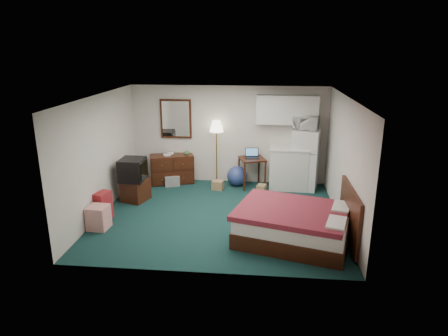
# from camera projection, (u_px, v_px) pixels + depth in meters

# --- Properties ---
(floor) EXTENTS (5.00, 4.50, 0.01)m
(floor) POSITION_uv_depth(u_px,v_px,m) (219.00, 215.00, 8.47)
(floor) COLOR #122E2D
(floor) RESTS_ON ground
(ceiling) EXTENTS (5.00, 4.50, 0.01)m
(ceiling) POSITION_uv_depth(u_px,v_px,m) (219.00, 97.00, 7.74)
(ceiling) COLOR beige
(ceiling) RESTS_ON walls
(walls) EXTENTS (5.01, 4.51, 2.50)m
(walls) POSITION_uv_depth(u_px,v_px,m) (219.00, 159.00, 8.11)
(walls) COLOR beige
(walls) RESTS_ON floor
(mirror) EXTENTS (0.80, 0.06, 1.00)m
(mirror) POSITION_uv_depth(u_px,v_px,m) (176.00, 119.00, 10.22)
(mirror) COLOR white
(mirror) RESTS_ON walls
(upper_cabinets) EXTENTS (1.50, 0.35, 0.70)m
(upper_cabinets) POSITION_uv_depth(u_px,v_px,m) (287.00, 110.00, 9.74)
(upper_cabinets) COLOR silver
(upper_cabinets) RESTS_ON walls
(headboard) EXTENTS (0.06, 1.56, 1.00)m
(headboard) POSITION_uv_depth(u_px,v_px,m) (350.00, 215.00, 7.13)
(headboard) COLOR #37160A
(headboard) RESTS_ON walls
(dresser) EXTENTS (1.20, 0.81, 0.75)m
(dresser) POSITION_uv_depth(u_px,v_px,m) (172.00, 169.00, 10.38)
(dresser) COLOR #37160A
(dresser) RESTS_ON floor
(floor_lamp) EXTENTS (0.39, 0.39, 1.65)m
(floor_lamp) POSITION_uv_depth(u_px,v_px,m) (217.00, 153.00, 10.21)
(floor_lamp) COLOR #BC8338
(floor_lamp) RESTS_ON floor
(desk) EXTENTS (0.75, 0.75, 0.75)m
(desk) POSITION_uv_depth(u_px,v_px,m) (252.00, 172.00, 10.08)
(desk) COLOR #37160A
(desk) RESTS_ON floor
(exercise_ball) EXTENTS (0.57, 0.57, 0.51)m
(exercise_ball) POSITION_uv_depth(u_px,v_px,m) (237.00, 176.00, 10.20)
(exercise_ball) COLOR navy
(exercise_ball) RESTS_ON floor
(kitchen_counter) EXTENTS (0.96, 0.75, 1.02)m
(kitchen_counter) POSITION_uv_depth(u_px,v_px,m) (289.00, 168.00, 10.00)
(kitchen_counter) COLOR silver
(kitchen_counter) RESTS_ON floor
(fridge) EXTENTS (0.74, 0.74, 1.51)m
(fridge) POSITION_uv_depth(u_px,v_px,m) (305.00, 159.00, 9.86)
(fridge) COLOR silver
(fridge) RESTS_ON floor
(bed) EXTENTS (2.29, 2.00, 0.62)m
(bed) POSITION_uv_depth(u_px,v_px,m) (294.00, 225.00, 7.29)
(bed) COLOR #531121
(bed) RESTS_ON floor
(tv_stand) EXTENTS (0.65, 0.68, 0.50)m
(tv_stand) POSITION_uv_depth(u_px,v_px,m) (135.00, 190.00, 9.23)
(tv_stand) COLOR #37160A
(tv_stand) RESTS_ON floor
(suitcase) EXTENTS (0.32, 0.41, 0.59)m
(suitcase) POSITION_uv_depth(u_px,v_px,m) (103.00, 206.00, 8.20)
(suitcase) COLOR maroon
(suitcase) RESTS_ON floor
(retail_box) EXTENTS (0.40, 0.40, 0.47)m
(retail_box) POSITION_uv_depth(u_px,v_px,m) (98.00, 217.00, 7.79)
(retail_box) COLOR silver
(retail_box) RESTS_ON floor
(file_bin) EXTENTS (0.44, 0.38, 0.26)m
(file_bin) POSITION_uv_depth(u_px,v_px,m) (172.00, 181.00, 10.24)
(file_bin) COLOR gray
(file_bin) RESTS_ON floor
(cardboard_box_a) EXTENTS (0.31, 0.28, 0.23)m
(cardboard_box_a) POSITION_uv_depth(u_px,v_px,m) (218.00, 185.00, 9.96)
(cardboard_box_a) COLOR olive
(cardboard_box_a) RESTS_ON floor
(cardboard_box_b) EXTENTS (0.25, 0.28, 0.23)m
(cardboard_box_b) POSITION_uv_depth(u_px,v_px,m) (261.00, 189.00, 9.65)
(cardboard_box_b) COLOR olive
(cardboard_box_b) RESTS_ON floor
(laptop) EXTENTS (0.36, 0.30, 0.23)m
(laptop) POSITION_uv_depth(u_px,v_px,m) (252.00, 154.00, 9.95)
(laptop) COLOR black
(laptop) RESTS_ON desk
(crt_tv) EXTENTS (0.56, 0.61, 0.51)m
(crt_tv) POSITION_uv_depth(u_px,v_px,m) (133.00, 170.00, 9.04)
(crt_tv) COLOR black
(crt_tv) RESTS_ON tv_stand
(microwave) EXTENTS (0.65, 0.47, 0.40)m
(microwave) POSITION_uv_depth(u_px,v_px,m) (306.00, 121.00, 9.60)
(microwave) COLOR silver
(microwave) RESTS_ON fridge
(book_a) EXTENTS (0.16, 0.09, 0.24)m
(book_a) POSITION_uv_depth(u_px,v_px,m) (163.00, 151.00, 10.19)
(book_a) COLOR olive
(book_a) RESTS_ON dresser
(book_b) EXTENTS (0.15, 0.05, 0.21)m
(book_b) POSITION_uv_depth(u_px,v_px,m) (167.00, 150.00, 10.34)
(book_b) COLOR olive
(book_b) RESTS_ON dresser
(mug) EXTENTS (0.13, 0.11, 0.12)m
(mug) POSITION_uv_depth(u_px,v_px,m) (187.00, 152.00, 10.29)
(mug) COLOR #509248
(mug) RESTS_ON dresser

